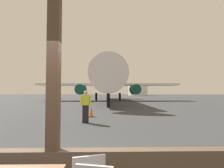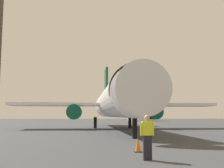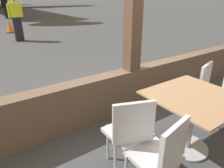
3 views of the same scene
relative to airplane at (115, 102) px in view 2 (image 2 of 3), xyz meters
The scene contains 5 objects.
ground_plane 9.76m from the airplane, 96.13° to the left, with size 220.00×220.00×0.00m, color #383A3D.
airplane is the anchor object (origin of this frame).
ground_crew_worker 24.25m from the airplane, 92.98° to the right, with size 0.57×0.22×1.74m.
traffic_cone 21.93m from the airplane, 93.08° to the right, with size 0.36×0.36×0.69m.
fuel_storage_tank 58.31m from the airplane, 75.22° to the left, with size 9.37×9.37×5.43m, color white.
Camera 2 is at (-2.65, -3.82, 1.71)m, focal length 44.02 mm.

